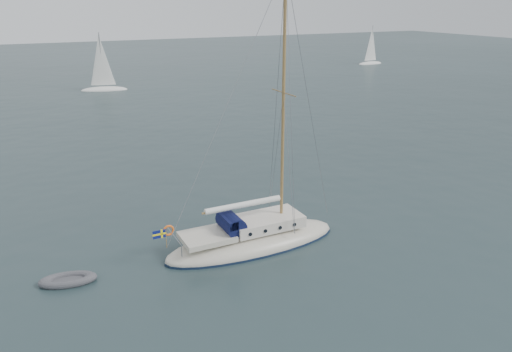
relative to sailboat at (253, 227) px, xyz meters
name	(u,v)px	position (x,y,z in m)	size (l,w,h in m)	color
ground	(258,239)	(0.63, 0.58, -1.13)	(300.00, 300.00, 0.00)	black
sailboat	(253,227)	(0.00, 0.00, 0.00)	(10.47, 3.13, 14.92)	beige
dinghy	(68,280)	(-9.57, 0.44, -0.96)	(2.68, 1.21, 0.38)	#55555A
distant_yacht_b	(371,47)	(57.70, 62.70, 2.38)	(6.20, 3.30, 8.21)	silver
distant_yacht_c	(102,65)	(1.78, 54.34, 2.64)	(6.66, 3.55, 8.82)	silver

